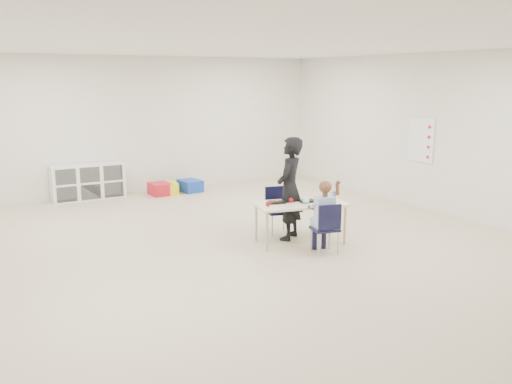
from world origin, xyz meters
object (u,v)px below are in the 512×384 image
child (325,213)px  cubby_shelf (88,182)px  adult (290,189)px  table (300,222)px  chair_near (325,228)px

child → cubby_shelf: 5.42m
child → adult: adult is taller
table → cubby_shelf: size_ratio=1.01×
child → chair_near: bearing=103.0°
cubby_shelf → adult: bearing=-64.8°
adult → chair_near: bearing=54.5°
chair_near → cubby_shelf: size_ratio=0.51×
table → chair_near: size_ratio=1.98×
cubby_shelf → adult: adult is taller
cubby_shelf → table: bearing=-65.7°
table → child: (0.02, -0.56, 0.26)m
table → adult: (-0.03, 0.24, 0.46)m
chair_near → child: (0.00, -0.00, 0.21)m
chair_near → cubby_shelf: (-2.03, 5.02, -0.01)m
child → adult: 0.83m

